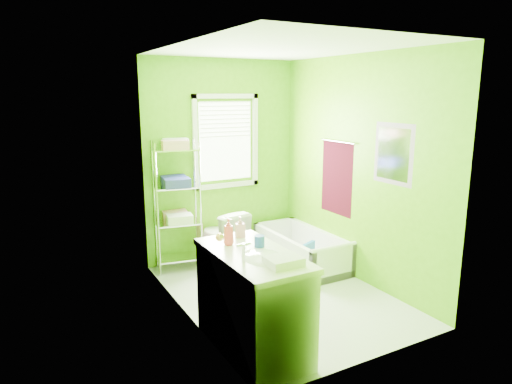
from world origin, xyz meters
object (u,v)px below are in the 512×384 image
toilet (222,237)px  wire_shelf_unit (178,191)px  bathtub (302,254)px  vanity (253,298)px

toilet → wire_shelf_unit: wire_shelf_unit is taller
bathtub → toilet: (-0.90, 0.49, 0.22)m
toilet → bathtub: bearing=141.9°
vanity → wire_shelf_unit: wire_shelf_unit is taller
bathtub → toilet: size_ratio=1.88×
bathtub → vanity: (-1.49, -1.42, 0.32)m
toilet → vanity: (-0.59, -1.92, 0.10)m
bathtub → wire_shelf_unit: 1.78m
vanity → toilet: bearing=72.9°
bathtub → toilet: bearing=151.3°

